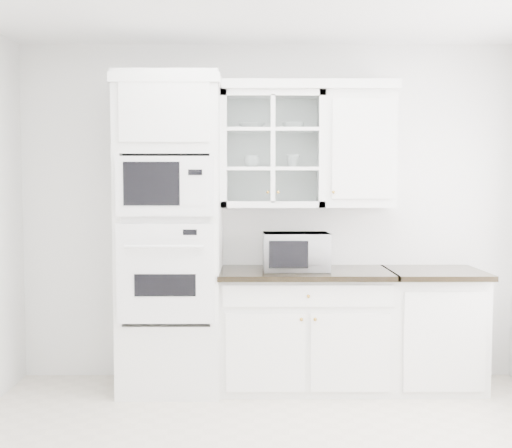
{
  "coord_description": "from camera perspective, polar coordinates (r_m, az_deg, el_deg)",
  "views": [
    {
      "loc": [
        -0.11,
        -3.47,
        1.59
      ],
      "look_at": [
        -0.1,
        1.05,
        1.3
      ],
      "focal_mm": 45.0,
      "sensor_mm": 36.0,
      "label": 1
    }
  ],
  "objects": [
    {
      "name": "base_cabinet_run",
      "position": [
        5.06,
        4.35,
        -9.21
      ],
      "size": [
        1.32,
        0.67,
        0.92
      ],
      "color": "white",
      "rests_on": "ground"
    },
    {
      "name": "room_shell",
      "position": [
        3.91,
        1.51,
        6.45
      ],
      "size": [
        4.0,
        3.5,
        2.7
      ],
      "color": "white",
      "rests_on": "ground"
    },
    {
      "name": "upper_cabinet_glass",
      "position": [
        5.06,
        1.46,
        6.61
      ],
      "size": [
        0.8,
        0.33,
        0.9
      ],
      "color": "white",
      "rests_on": "room_shell"
    },
    {
      "name": "crown_molding",
      "position": [
        5.09,
        0.27,
        12.09
      ],
      "size": [
        2.14,
        0.38,
        0.07
      ],
      "primitive_type": "cube",
      "color": "white",
      "rests_on": "room_shell"
    },
    {
      "name": "countertop_microwave",
      "position": [
        4.94,
        3.56,
        -2.44
      ],
      "size": [
        0.51,
        0.43,
        0.29
      ],
      "primitive_type": "imported",
      "rotation": [
        0.0,
        0.0,
        3.17
      ],
      "color": "white",
      "rests_on": "base_cabinet_run"
    },
    {
      "name": "cup_a",
      "position": [
        5.04,
        -0.36,
        5.56
      ],
      "size": [
        0.15,
        0.15,
        0.09
      ],
      "primitive_type": "imported",
      "rotation": [
        0.0,
        0.0,
        0.32
      ],
      "color": "white",
      "rests_on": "upper_cabinet_glass"
    },
    {
      "name": "bowl_b",
      "position": [
        5.09,
        3.33,
        8.69
      ],
      "size": [
        0.2,
        0.2,
        0.05
      ],
      "primitive_type": "imported",
      "rotation": [
        0.0,
        0.0,
        0.19
      ],
      "color": "white",
      "rests_on": "upper_cabinet_glass"
    },
    {
      "name": "upper_cabinet_solid",
      "position": [
        5.13,
        9.07,
        6.53
      ],
      "size": [
        0.55,
        0.33,
        0.9
      ],
      "primitive_type": "cube",
      "color": "white",
      "rests_on": "room_shell"
    },
    {
      "name": "oven_column",
      "position": [
        4.94,
        -7.57,
        -0.89
      ],
      "size": [
        0.76,
        0.68,
        2.4
      ],
      "color": "white",
      "rests_on": "ground"
    },
    {
      "name": "bowl_a",
      "position": [
        5.08,
        -0.38,
        8.7
      ],
      "size": [
        0.25,
        0.25,
        0.05
      ],
      "primitive_type": "imported",
      "rotation": [
        0.0,
        0.0,
        -0.25
      ],
      "color": "white",
      "rests_on": "upper_cabinet_glass"
    },
    {
      "name": "extra_base_cabinet",
      "position": [
        5.23,
        15.46,
        -8.9
      ],
      "size": [
        0.72,
        0.67,
        0.92
      ],
      "color": "white",
      "rests_on": "ground"
    },
    {
      "name": "cup_b",
      "position": [
        5.06,
        3.31,
        5.6
      ],
      "size": [
        0.13,
        0.13,
        0.1
      ],
      "primitive_type": "imported",
      "rotation": [
        0.0,
        0.0,
        -0.17
      ],
      "color": "white",
      "rests_on": "upper_cabinet_glass"
    }
  ]
}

